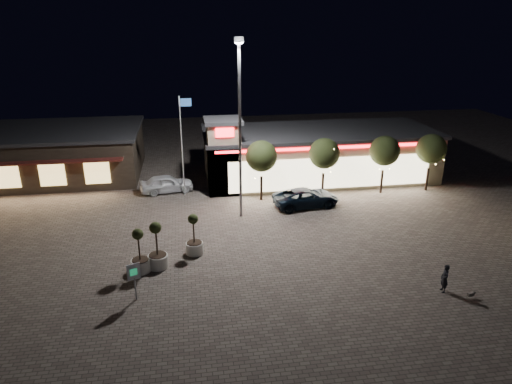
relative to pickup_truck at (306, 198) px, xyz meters
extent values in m
plane|color=#655A52|center=(-7.15, -9.13, -0.70)|extent=(90.00, 90.00, 0.00)
cube|color=gray|center=(2.85, 6.87, 1.30)|extent=(20.00, 8.00, 4.00)
cube|color=#262628|center=(2.85, 6.87, 3.45)|extent=(20.40, 8.40, 0.30)
cube|color=beige|center=(2.85, 2.82, 0.90)|extent=(17.00, 0.12, 2.60)
cube|color=#FD141D|center=(2.85, 2.79, 3.05)|extent=(19.00, 0.10, 0.18)
cube|color=gray|center=(-5.85, 4.17, 2.20)|extent=(2.60, 2.60, 5.80)
cube|color=#262628|center=(-5.85, 4.17, 5.25)|extent=(3.00, 3.00, 0.30)
cube|color=#FD141D|center=(-5.85, 2.82, 4.60)|extent=(1.40, 0.10, 0.70)
cube|color=#382D23|center=(-21.15, 10.87, 1.30)|extent=(16.00, 10.00, 4.00)
cube|color=#262628|center=(-21.15, 10.87, 3.45)|extent=(16.40, 10.40, 0.30)
cube|color=#591E19|center=(-21.15, 5.47, 2.10)|extent=(14.40, 0.80, 0.15)
cube|color=#EBC169|center=(-23.15, 5.82, 0.90)|extent=(2.00, 0.12, 1.80)
cube|color=#EBC169|center=(-19.65, 5.82, 0.90)|extent=(2.00, 0.12, 1.80)
cube|color=#EBC169|center=(-16.15, 5.82, 0.90)|extent=(2.00, 0.12, 1.80)
cylinder|color=gray|center=(-5.15, -1.13, 5.30)|extent=(0.20, 0.20, 12.00)
cube|color=gray|center=(-5.15, -1.13, 11.50)|extent=(0.60, 0.40, 0.35)
cube|color=white|center=(-5.15, -1.13, 11.30)|extent=(0.45, 0.30, 0.08)
cylinder|color=white|center=(-9.15, 3.87, 3.30)|extent=(0.10, 0.10, 8.00)
cube|color=#285193|center=(-8.70, 3.87, 6.80)|extent=(0.90, 0.04, 0.60)
cylinder|color=#332319|center=(-3.15, 1.87, 0.26)|extent=(0.20, 0.20, 1.92)
sphere|color=#2D3819|center=(-3.15, 1.87, 2.87)|extent=(2.42, 2.42, 2.42)
cylinder|color=#332319|center=(1.85, 1.87, 0.26)|extent=(0.20, 0.20, 1.92)
sphere|color=#2D3819|center=(1.85, 1.87, 2.87)|extent=(2.42, 2.42, 2.42)
cylinder|color=#332319|center=(6.85, 1.87, 0.26)|extent=(0.20, 0.20, 1.92)
sphere|color=#2D3819|center=(6.85, 1.87, 2.87)|extent=(2.42, 2.42, 2.42)
cylinder|color=#332319|center=(10.85, 1.87, 0.26)|extent=(0.20, 0.20, 1.92)
sphere|color=#2D3819|center=(10.85, 1.87, 2.87)|extent=(2.42, 2.42, 2.42)
imported|color=black|center=(0.00, 0.00, 0.00)|extent=(5.30, 2.96, 1.40)
imported|color=white|center=(-10.57, 4.81, 0.03)|extent=(4.50, 2.38, 1.46)
imported|color=black|center=(4.06, -12.56, 0.08)|extent=(0.43, 0.61, 1.55)
cube|color=#59514C|center=(5.13, -13.36, -0.48)|extent=(0.36, 0.19, 0.18)
sphere|color=#59514C|center=(5.33, -13.33, -0.41)|extent=(0.16, 0.16, 0.16)
cylinder|color=silver|center=(-10.77, -7.66, -0.32)|extent=(1.15, 1.15, 0.77)
cylinder|color=black|center=(-10.77, -7.66, 0.09)|extent=(1.00, 1.00, 0.06)
cylinder|color=#332319|center=(-10.77, -7.66, 0.98)|extent=(0.10, 0.10, 1.72)
sphere|color=#2D3819|center=(-10.77, -7.66, 1.79)|extent=(0.67, 0.67, 0.67)
cylinder|color=silver|center=(-11.71, -7.99, -0.34)|extent=(1.07, 1.07, 0.72)
cylinder|color=black|center=(-11.71, -7.99, 0.03)|extent=(0.93, 0.93, 0.05)
cylinder|color=#332319|center=(-11.71, -7.99, 0.87)|extent=(0.09, 0.09, 1.61)
sphere|color=#2D3819|center=(-11.71, -7.99, 1.63)|extent=(0.63, 0.63, 0.63)
cylinder|color=silver|center=(-8.65, -6.31, -0.35)|extent=(1.06, 1.06, 0.71)
cylinder|color=black|center=(-8.65, -6.31, 0.02)|extent=(0.92, 0.92, 0.05)
cylinder|color=#332319|center=(-8.65, -6.31, 0.84)|extent=(0.09, 0.09, 1.59)
sphere|color=#2D3819|center=(-8.65, -6.31, 1.59)|extent=(0.62, 0.62, 0.62)
cylinder|color=gray|center=(-11.74, -10.81, -0.08)|extent=(0.08, 0.08, 1.24)
cube|color=white|center=(-11.74, -10.81, 0.91)|extent=(0.65, 0.30, 0.88)
cube|color=#1BA661|center=(-11.74, -10.85, 0.91)|extent=(0.35, 0.15, 0.36)
camera|label=1|loc=(-8.82, -31.33, 12.58)|focal=32.00mm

